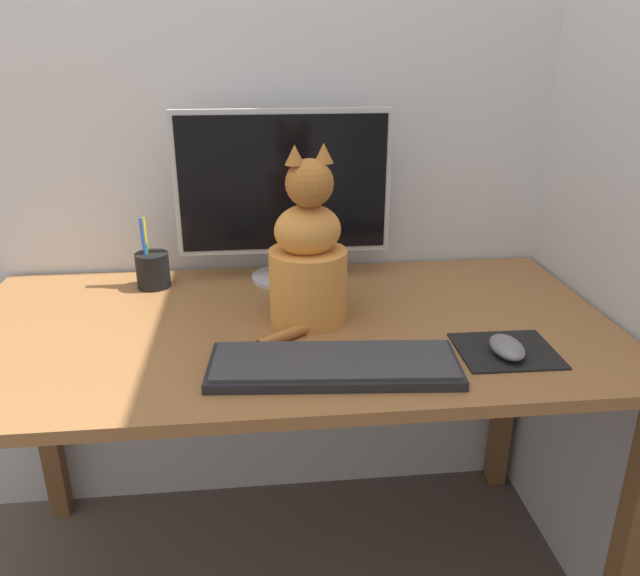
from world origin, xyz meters
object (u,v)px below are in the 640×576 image
cat (308,258)px  pen_cup (153,269)px  keyboard (334,365)px  computer_mouse_right (507,347)px  monitor (284,192)px

cat → pen_cup: cat is taller
keyboard → cat: 0.27m
computer_mouse_right → cat: bearing=149.8°
monitor → cat: monitor is taller
monitor → pen_cup: 0.37m
pen_cup → computer_mouse_right: bearing=-31.5°
cat → pen_cup: bearing=131.8°
computer_mouse_right → pen_cup: bearing=148.5°
keyboard → pen_cup: size_ratio=2.69×
pen_cup → monitor: bearing=3.2°
pen_cup → keyboard: bearing=-50.1°
computer_mouse_right → cat: cat is taller
computer_mouse_right → keyboard: bearing=-176.7°
monitor → keyboard: (0.06, -0.48, -0.21)m
monitor → pen_cup: bearing=-176.8°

